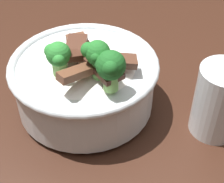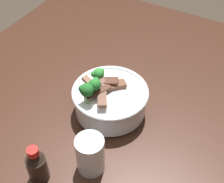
# 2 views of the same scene
# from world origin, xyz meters

# --- Properties ---
(dining_table) EXTENTS (1.58, 1.05, 0.75)m
(dining_table) POSITION_xyz_m (0.00, 0.00, 0.66)
(dining_table) COLOR #381E14
(dining_table) RESTS_ON ground
(rice_bowl) EXTENTS (0.21, 0.21, 0.14)m
(rice_bowl) POSITION_xyz_m (0.17, -0.03, 0.81)
(rice_bowl) COLOR silver
(rice_bowl) RESTS_ON dining_table
(drinking_glass) EXTENTS (0.07, 0.07, 0.10)m
(drinking_glass) POSITION_xyz_m (-0.01, -0.08, 0.80)
(drinking_glass) COLOR white
(drinking_glass) RESTS_ON dining_table
(soy_sauce_bottle) EXTENTS (0.05, 0.05, 0.11)m
(soy_sauce_bottle) POSITION_xyz_m (-0.10, 0.01, 0.80)
(soy_sauce_bottle) COLOR black
(soy_sauce_bottle) RESTS_ON dining_table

